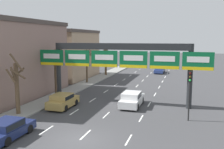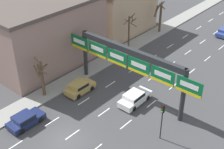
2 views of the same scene
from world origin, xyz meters
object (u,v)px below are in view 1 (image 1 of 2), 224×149
at_px(car_navy, 7,129).
at_px(car_blue, 160,70).
at_px(tree_bare_furthest, 105,59).
at_px(car_gold, 63,100).
at_px(tree_bare_closest, 87,63).
at_px(traffic_light_near_gantry, 190,86).
at_px(tree_bare_second, 56,69).
at_px(car_white, 132,99).
at_px(sign_gantry, 119,57).
at_px(tree_bare_third, 17,84).

height_order(car_navy, car_blue, car_navy).
bearing_deg(tree_bare_furthest, car_gold, -82.76).
bearing_deg(car_gold, tree_bare_closest, 102.19).
height_order(car_blue, tree_bare_closest, tree_bare_closest).
bearing_deg(car_navy, tree_bare_furthest, 95.27).
bearing_deg(car_gold, car_blue, 76.90).
bearing_deg(traffic_light_near_gantry, car_blue, 100.80).
relative_size(traffic_light_near_gantry, tree_bare_furthest, 0.80).
relative_size(car_blue, tree_bare_second, 0.79).
bearing_deg(car_navy, tree_bare_closest, 97.71).
height_order(car_navy, tree_bare_closest, tree_bare_closest).
distance_m(car_white, car_blue, 26.43).
xyz_separation_m(car_blue, tree_bare_second, (-10.13, -24.45, 2.69)).
distance_m(car_navy, tree_bare_furthest, 31.07).
bearing_deg(tree_bare_second, tree_bare_furthest, 88.43).
distance_m(sign_gantry, car_white, 4.65).
bearing_deg(car_gold, tree_bare_third, -128.97).
bearing_deg(tree_bare_second, car_gold, -54.38).
bearing_deg(car_white, tree_bare_furthest, 115.73).
xyz_separation_m(sign_gantry, car_blue, (1.70, 25.66, -4.41)).
bearing_deg(car_gold, car_navy, -90.12).
height_order(sign_gantry, car_navy, sign_gantry).
relative_size(car_white, tree_bare_closest, 0.79).
relative_size(sign_gantry, traffic_light_near_gantry, 4.40).
height_order(car_gold, car_blue, car_gold).
distance_m(traffic_light_near_gantry, tree_bare_third, 15.53).
bearing_deg(car_gold, tree_bare_second, 125.62).
bearing_deg(car_white, car_blue, 89.83).
bearing_deg(tree_bare_third, tree_bare_closest, 90.81).
bearing_deg(car_gold, traffic_light_near_gantry, -2.28).
bearing_deg(tree_bare_closest, tree_bare_furthest, 88.68).
bearing_deg(car_blue, sign_gantry, -93.80).
distance_m(sign_gantry, tree_bare_second, 8.69).
relative_size(sign_gantry, car_white, 4.13).
bearing_deg(sign_gantry, tree_bare_third, -138.63).
relative_size(car_white, tree_bare_second, 0.77).
xyz_separation_m(car_gold, tree_bare_second, (-3.35, 4.68, 2.60)).
xyz_separation_m(sign_gantry, car_white, (1.62, -0.77, -4.29)).
bearing_deg(tree_bare_second, sign_gantry, -8.16).
height_order(tree_bare_closest, tree_bare_second, tree_bare_second).
height_order(car_blue, tree_bare_furthest, tree_bare_furthest).
bearing_deg(tree_bare_closest, car_white, -49.59).
relative_size(car_gold, tree_bare_second, 0.66).
height_order(sign_gantry, tree_bare_closest, sign_gantry).
bearing_deg(car_navy, sign_gantry, 66.62).
xyz_separation_m(car_gold, car_navy, (-0.02, -8.31, -0.04)).
bearing_deg(car_blue, traffic_light_near_gantry, -79.20).
height_order(car_navy, traffic_light_near_gantry, traffic_light_near_gantry).
bearing_deg(sign_gantry, tree_bare_second, 171.84).
height_order(car_gold, tree_bare_closest, tree_bare_closest).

